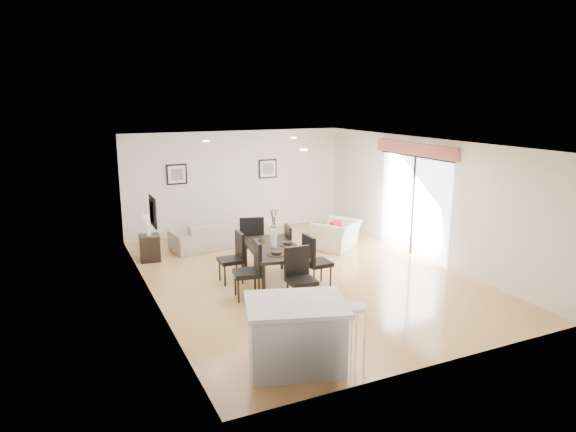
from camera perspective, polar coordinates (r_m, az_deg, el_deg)
name	(u,v)px	position (r m, az deg, el deg)	size (l,w,h in m)	color
ground	(303,275)	(10.58, 1.65, -6.57)	(8.00, 8.00, 0.00)	tan
wall_back	(236,182)	(13.84, -5.75, 3.82)	(6.00, 0.04, 2.70)	silver
wall_front	(441,271)	(7.00, 16.59, -5.84)	(6.00, 0.04, 2.70)	silver
wall_left	(150,226)	(9.29, -15.09, -1.11)	(0.04, 8.00, 2.70)	silver
wall_right	(423,199)	(11.83, 14.81, 1.89)	(0.04, 8.00, 2.70)	silver
ceiling	(304,143)	(10.01, 1.75, 8.16)	(6.00, 8.00, 0.02)	white
sofa	(219,233)	(12.61, -7.67, -1.85)	(2.30, 0.90, 0.67)	gray
armchair	(337,235)	(12.34, 5.44, -2.12)	(1.04, 0.91, 0.67)	beige
courtyard_plant_a	(531,235)	(13.57, 25.43, -1.89)	(0.63, 0.55, 0.70)	#375B27
courtyard_plant_b	(478,218)	(14.82, 20.35, -0.24)	(0.40, 0.40, 0.71)	#375B27
dining_table	(274,251)	(9.88, -1.60, -3.87)	(1.19, 1.93, 0.75)	black
dining_chair_wnear	(252,267)	(9.27, -4.06, -5.64)	(0.55, 0.55, 1.05)	black
dining_chair_wfar	(235,254)	(10.10, -5.94, -4.27)	(0.46, 0.46, 1.00)	black
dining_chair_enear	(314,258)	(9.78, 2.89, -4.70)	(0.47, 0.47, 1.03)	black
dining_chair_efar	(293,246)	(10.57, 0.58, -3.39)	(0.53, 0.53, 1.00)	black
dining_chair_head	(299,273)	(8.95, 1.27, -6.38)	(0.47, 0.47, 1.03)	black
dining_chair_foot	(252,239)	(10.87, -4.06, -2.57)	(0.63, 0.63, 1.13)	black
vase	(274,230)	(9.77, -1.62, -1.59)	(0.81, 1.32, 0.75)	white
coffee_table	(219,231)	(13.35, -7.63, -1.69)	(0.91, 0.55, 0.36)	black
side_table	(150,248)	(11.81, -15.11, -3.45)	(0.43, 0.43, 0.58)	black
table_lamp	(148,223)	(11.67, -15.28, -0.73)	(0.23, 0.23, 0.45)	white
cushion	(336,228)	(12.16, 5.30, -1.32)	(0.32, 0.10, 0.32)	#9F1414
kitchen_island	(296,334)	(7.02, 0.88, -12.97)	(1.57, 1.37, 0.93)	silver
bar_stool	(355,312)	(7.37, 7.41, -10.51)	(0.33, 0.33, 0.72)	white
framed_print_back_left	(177,174)	(13.33, -12.26, 4.55)	(0.52, 0.04, 0.52)	black
framed_print_back_right	(268,169)	(14.08, -2.26, 5.27)	(0.52, 0.04, 0.52)	black
framed_print_left_wall	(153,212)	(9.04, -14.79, 0.47)	(0.04, 0.52, 0.52)	black
sliding_door	(414,183)	(11.98, 13.82, 3.61)	(0.12, 2.70, 2.57)	white
courtyard	(496,199)	(14.68, 22.12, 1.76)	(6.00, 6.00, 2.00)	gray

